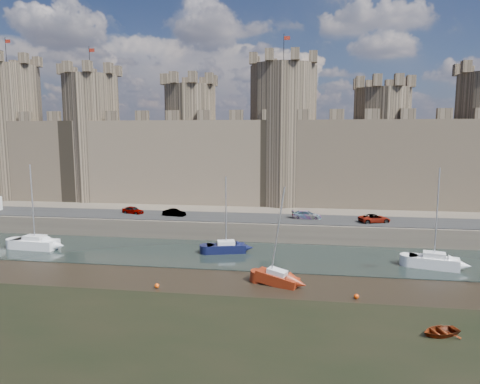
{
  "coord_description": "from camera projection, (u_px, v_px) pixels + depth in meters",
  "views": [
    {
      "loc": [
        5.44,
        -24.81,
        14.32
      ],
      "look_at": [
        -1.44,
        22.0,
        7.85
      ],
      "focal_mm": 32.0,
      "sensor_mm": 36.0,
      "label": 1
    }
  ],
  "objects": [
    {
      "name": "dinghy_4",
      "position": [
        440.0,
        331.0,
        30.53
      ],
      "size": [
        3.39,
        2.98,
        0.58
      ],
      "primitive_type": "imported",
      "rotation": [
        1.57,
        0.0,
        5.13
      ],
      "color": "#65220B",
      "rests_on": "ground"
    },
    {
      "name": "quay",
      "position": [
        275.0,
        199.0,
        85.69
      ],
      "size": [
        160.0,
        60.0,
        2.5
      ],
      "primitive_type": "cube",
      "color": "#4C443A",
      "rests_on": "ground"
    },
    {
      "name": "car_2",
      "position": [
        306.0,
        215.0,
        59.55
      ],
      "size": [
        4.12,
        1.75,
        1.19
      ],
      "primitive_type": "imported",
      "rotation": [
        0.0,
        0.0,
        1.55
      ],
      "color": "gray",
      "rests_on": "quay"
    },
    {
      "name": "sailboat_4",
      "position": [
        277.0,
        278.0,
        40.74
      ],
      "size": [
        4.34,
        2.83,
        9.47
      ],
      "rotation": [
        0.0,
        0.0,
        -0.34
      ],
      "color": "maroon",
      "rests_on": "ground"
    },
    {
      "name": "sailboat_1",
      "position": [
        226.0,
        247.0,
        51.53
      ],
      "size": [
        4.91,
        2.94,
        9.23
      ],
      "rotation": [
        0.0,
        0.0,
        0.27
      ],
      "color": "black",
      "rests_on": "ground"
    },
    {
      "name": "castle",
      "position": [
        267.0,
        149.0,
        72.6
      ],
      "size": [
        108.5,
        11.0,
        29.0
      ],
      "color": "#42382B",
      "rests_on": "quay"
    },
    {
      "name": "buoy_3",
      "position": [
        356.0,
        296.0,
        37.29
      ],
      "size": [
        0.45,
        0.45,
        0.45
      ],
      "primitive_type": "sphere",
      "color": "#DE4009",
      "rests_on": "ground"
    },
    {
      "name": "buoy_1",
      "position": [
        157.0,
        286.0,
        39.9
      ],
      "size": [
        0.45,
        0.45,
        0.45
      ],
      "primitive_type": "sphere",
      "color": "#F04D0A",
      "rests_on": "ground"
    },
    {
      "name": "car_1",
      "position": [
        174.0,
        213.0,
        61.44
      ],
      "size": [
        3.44,
        1.63,
        1.09
      ],
      "primitive_type": "imported",
      "rotation": [
        0.0,
        0.0,
        1.42
      ],
      "color": "gray",
      "rests_on": "quay"
    },
    {
      "name": "car_0",
      "position": [
        133.0,
        210.0,
        63.34
      ],
      "size": [
        3.62,
        2.35,
        1.15
      ],
      "primitive_type": "imported",
      "rotation": [
        0.0,
        0.0,
        1.25
      ],
      "color": "gray",
      "rests_on": "quay"
    },
    {
      "name": "sailboat_2",
      "position": [
        434.0,
        261.0,
        45.62
      ],
      "size": [
        5.3,
        3.13,
        10.73
      ],
      "rotation": [
        0.0,
        0.0,
        -0.26
      ],
      "color": "white",
      "rests_on": "ground"
    },
    {
      "name": "road",
      "position": [
        263.0,
        218.0,
        60.02
      ],
      "size": [
        160.0,
        7.0,
        0.1
      ],
      "primitive_type": "cube",
      "color": "black",
      "rests_on": "quay"
    },
    {
      "name": "water_channel",
      "position": [
        254.0,
        255.0,
        50.56
      ],
      "size": [
        160.0,
        12.0,
        0.08
      ],
      "primitive_type": "cube",
      "color": "black",
      "rests_on": "ground"
    },
    {
      "name": "ground",
      "position": [
        212.0,
        362.0,
        27.04
      ],
      "size": [
        160.0,
        160.0,
        0.0
      ],
      "primitive_type": "plane",
      "color": "black",
      "rests_on": "ground"
    },
    {
      "name": "sailboat_0",
      "position": [
        35.0,
        243.0,
        53.26
      ],
      "size": [
        5.77,
        2.58,
        10.53
      ],
      "rotation": [
        0.0,
        0.0,
        -0.07
      ],
      "color": "silver",
      "rests_on": "ground"
    },
    {
      "name": "car_3",
      "position": [
        375.0,
        219.0,
        56.97
      ],
      "size": [
        4.6,
        3.2,
        1.17
      ],
      "primitive_type": "imported",
      "rotation": [
        0.0,
        0.0,
        1.9
      ],
      "color": "gray",
      "rests_on": "quay"
    }
  ]
}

